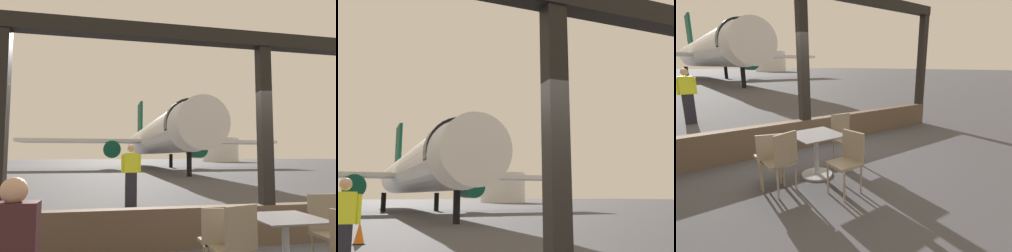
% 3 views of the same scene
% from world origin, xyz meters
% --- Properties ---
extents(ground_plane, '(220.00, 220.00, 0.00)m').
position_xyz_m(ground_plane, '(0.00, 40.00, 0.00)').
color(ground_plane, '#424247').
extents(window_frame, '(8.41, 0.24, 3.51)m').
position_xyz_m(window_frame, '(0.00, 0.00, 1.25)').
color(window_frame, brown).
rests_on(window_frame, ground).
extents(dining_table, '(0.76, 0.76, 0.73)m').
position_xyz_m(dining_table, '(-0.62, -1.54, 0.41)').
color(dining_table, slate).
rests_on(dining_table, ground).
extents(cafe_chair_window_left, '(0.43, 0.43, 0.91)m').
position_xyz_m(cafe_chair_window_left, '(-0.54, -2.31, 0.54)').
color(cafe_chair_window_left, gray).
rests_on(cafe_chair_window_left, ground).
extents(cafe_chair_window_right, '(0.48, 0.48, 0.85)m').
position_xyz_m(cafe_chair_window_right, '(-1.37, -1.47, 0.51)').
color(cafe_chair_window_right, gray).
rests_on(cafe_chair_window_right, ground).
extents(cafe_chair_aisle_left, '(0.41, 0.41, 0.93)m').
position_xyz_m(cafe_chair_aisle_left, '(0.12, -1.31, 0.55)').
color(cafe_chair_aisle_left, gray).
rests_on(cafe_chair_aisle_left, ground).
extents(cafe_chair_aisle_right, '(0.48, 0.48, 0.92)m').
position_xyz_m(cafe_chair_aisle_right, '(-1.32, -1.78, 0.55)').
color(cafe_chair_aisle_right, gray).
rests_on(cafe_chair_aisle_right, ground).
extents(airplane, '(30.46, 36.60, 10.23)m').
position_xyz_m(airplane, '(3.25, 31.40, 3.44)').
color(airplane, silver).
rests_on(airplane, ground).
extents(ground_crew_worker, '(0.57, 0.22, 1.74)m').
position_xyz_m(ground_crew_worker, '(-1.87, 4.25, 0.90)').
color(ground_crew_worker, black).
rests_on(ground_crew_worker, ground).
extents(traffic_cone, '(0.36, 0.36, 0.67)m').
position_xyz_m(traffic_cone, '(-1.49, 9.63, 0.32)').
color(traffic_cone, orange).
rests_on(traffic_cone, ground).
extents(fuel_storage_tank, '(9.18, 9.18, 6.03)m').
position_xyz_m(fuel_storage_tank, '(27.09, 73.39, 3.02)').
color(fuel_storage_tank, white).
rests_on(fuel_storage_tank, ground).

